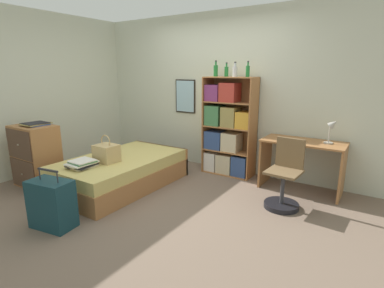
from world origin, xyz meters
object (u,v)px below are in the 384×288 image
bottle_green (216,70)px  desk_chair (284,185)px  suitcase (52,204)px  bottle_blue (248,71)px  handbag (107,153)px  desk (302,157)px  magazine_pile_on_dresser (36,124)px  book_stack_on_bed (82,164)px  bottle_clear (235,71)px  dresser (36,156)px  desk_lamp (332,127)px  bed (122,171)px  bookcase (227,131)px  bottle_brown (226,71)px

bottle_green → desk_chair: (1.41, -0.76, -1.38)m
suitcase → bottle_blue: bearing=67.3°
handbag → desk: 2.72m
magazine_pile_on_dresser → bottle_green: (1.84, 1.97, 0.75)m
desk_chair → magazine_pile_on_dresser: bearing=-159.5°
book_stack_on_bed → bottle_clear: 2.57m
dresser → desk_lamp: size_ratio=2.62×
bottle_green → desk_lamp: bearing=-1.5°
dresser → bottle_clear: bearing=41.9°
bed → desk_lamp: (2.59, 1.30, 0.72)m
suitcase → bottle_clear: (0.89, 2.60, 1.39)m
handbag → bottle_blue: size_ratio=1.66×
suitcase → bookcase: (0.77, 2.62, 0.45)m
book_stack_on_bed → desk_chair: bearing=27.8°
bottle_green → desk: 1.86m
magazine_pile_on_dresser → bookcase: (2.07, 1.96, -0.20)m
suitcase → bottle_green: 3.03m
book_stack_on_bed → dresser: (-0.99, -0.06, -0.04)m
dresser → bottle_brown: 3.13m
suitcase → bottle_brown: bottle_brown is taller
suitcase → bottle_brown: 3.07m
bookcase → bottle_brown: bottle_brown is taller
bed → bookcase: (1.04, 1.34, 0.50)m
bed → bookcase: 1.76m
book_stack_on_bed → desk_lamp: desk_lamp is taller
bed → magazine_pile_on_dresser: bearing=-148.9°
desk → desk_lamp: bearing=6.4°
book_stack_on_bed → desk_chair: size_ratio=0.42×
bottle_green → dresser: bearing=-132.8°
dresser → bookcase: bookcase is taller
dresser → bed: bearing=32.5°
magazine_pile_on_dresser → bottle_clear: 3.02m
dresser → bottle_brown: bottle_brown is taller
bed → book_stack_on_bed: book_stack_on_bed is taller
bottle_blue → desk_chair: bearing=-40.8°
dresser → handbag: bearing=21.0°
magazine_pile_on_dresser → desk_chair: magazine_pile_on_dresser is taller
bottle_clear → desk: 1.60m
desk → bottle_clear: bearing=177.2°
suitcase → desk_lamp: bearing=48.0°
bed → desk: size_ratio=1.71×
bed → bottle_brown: size_ratio=8.66×
bed → dresser: (-1.06, -0.67, 0.23)m
suitcase → desk: (1.99, 2.54, 0.23)m
desk_lamp → bottle_clear: bearing=179.3°
desk_chair → bottle_blue: bearing=139.2°
desk → bottle_blue: bearing=175.6°
handbag → bookcase: (1.03, 1.60, 0.15)m
bottle_green → bed: bearing=-121.0°
bed → desk_lamp: bearing=26.6°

